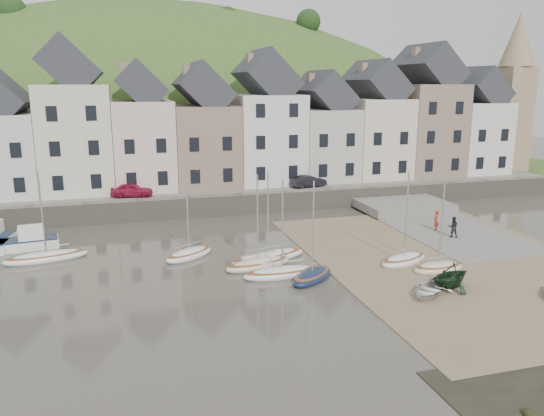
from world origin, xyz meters
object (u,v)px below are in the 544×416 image
object	(u,v)px
car_right	(308,181)
rowboat_green	(451,275)
rowboat_white	(429,290)
car_left	(132,190)
person_red	(436,220)
person_dark	(453,227)
sailboat_0	(46,257)

from	to	relation	value
car_right	rowboat_green	bearing A→B (deg)	170.33
rowboat_white	car_left	world-z (taller)	car_left
car_left	car_right	world-z (taller)	car_left
rowboat_white	car_right	bearing A→B (deg)	137.77
rowboat_white	car_left	size ratio (longest dim) A/B	0.83
car_left	car_right	bearing A→B (deg)	-80.65
person_red	car_left	world-z (taller)	car_left
person_red	person_dark	bearing A→B (deg)	53.11
person_dark	rowboat_white	bearing A→B (deg)	72.68
car_left	sailboat_0	bearing A→B (deg)	162.41
sailboat_0	car_left	bearing A→B (deg)	63.06
car_left	car_right	distance (m)	16.93
person_red	car_right	world-z (taller)	car_right
rowboat_green	person_red	bearing A→B (deg)	132.83
rowboat_white	person_dark	bearing A→B (deg)	101.51
car_right	sailboat_0	bearing A→B (deg)	107.39
sailboat_0	rowboat_green	world-z (taller)	sailboat_0
person_dark	car_left	distance (m)	27.69
person_red	car_right	distance (m)	14.30
sailboat_0	rowboat_green	distance (m)	26.01
car_left	car_right	xyz separation A→B (m)	(16.93, 0.00, -0.03)
sailboat_0	car_right	xyz separation A→B (m)	(22.98, 11.89, 1.94)
rowboat_green	car_left	xyz separation A→B (m)	(-17.06, 23.82, 1.41)
person_dark	car_right	bearing A→B (deg)	-44.01
rowboat_white	car_right	size ratio (longest dim) A/B	0.84
person_red	person_dark	size ratio (longest dim) A/B	1.01
rowboat_green	person_red	xyz separation A→B (m)	(6.12, 11.01, 0.11)
car_right	rowboat_white	bearing A→B (deg)	166.11
rowboat_green	car_right	world-z (taller)	car_right
rowboat_white	person_red	xyz separation A→B (m)	(7.92, 11.62, 0.55)
person_dark	sailboat_0	bearing A→B (deg)	16.99
rowboat_green	person_red	distance (m)	12.60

